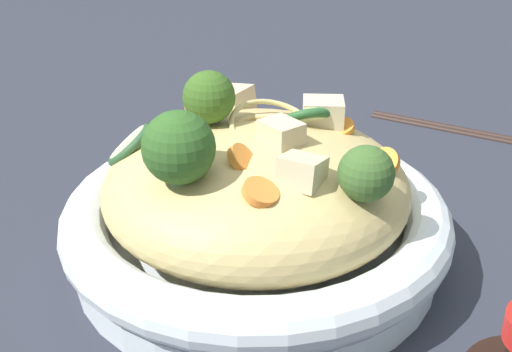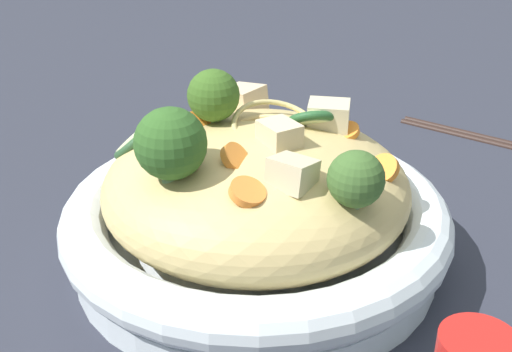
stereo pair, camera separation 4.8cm
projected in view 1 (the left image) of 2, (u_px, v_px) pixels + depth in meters
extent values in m
plane|color=#2A2D38|center=(256.00, 257.00, 0.51)|extent=(3.00, 3.00, 0.00)
cylinder|color=white|center=(256.00, 246.00, 0.51)|extent=(0.27, 0.27, 0.02)
torus|color=white|center=(256.00, 215.00, 0.50)|extent=(0.29, 0.29, 0.04)
ellipsoid|color=tan|center=(256.00, 186.00, 0.49)|extent=(0.22, 0.22, 0.08)
torus|color=tan|center=(250.00, 164.00, 0.47)|extent=(0.06, 0.06, 0.01)
torus|color=tan|center=(274.00, 129.00, 0.49)|extent=(0.08, 0.08, 0.03)
torus|color=tan|center=(257.00, 138.00, 0.47)|extent=(0.08, 0.08, 0.02)
torus|color=#D5BA76|center=(266.00, 192.00, 0.44)|extent=(0.08, 0.08, 0.03)
cone|color=#8DAF76|center=(181.00, 184.00, 0.43)|extent=(0.03, 0.02, 0.02)
sphere|color=#305C23|center=(179.00, 147.00, 0.41)|extent=(0.05, 0.05, 0.05)
cone|color=#9BB96D|center=(210.00, 127.00, 0.49)|extent=(0.02, 0.02, 0.02)
sphere|color=#395F20|center=(209.00, 97.00, 0.48)|extent=(0.05, 0.05, 0.04)
cone|color=#96AE77|center=(364.00, 200.00, 0.42)|extent=(0.02, 0.02, 0.01)
sphere|color=#3C602A|center=(366.00, 174.00, 0.41)|extent=(0.05, 0.05, 0.04)
cylinder|color=orange|center=(260.00, 192.00, 0.41)|extent=(0.03, 0.03, 0.01)
cylinder|color=orange|center=(201.00, 113.00, 0.53)|extent=(0.03, 0.04, 0.02)
cylinder|color=orange|center=(384.00, 163.00, 0.46)|extent=(0.03, 0.03, 0.02)
cylinder|color=orange|center=(341.00, 128.00, 0.49)|extent=(0.03, 0.03, 0.01)
cylinder|color=orange|center=(241.00, 158.00, 0.43)|extent=(0.03, 0.03, 0.02)
cylinder|color=orange|center=(194.00, 126.00, 0.48)|extent=(0.03, 0.03, 0.02)
cylinder|color=beige|center=(130.00, 145.00, 0.49)|extent=(0.04, 0.04, 0.03)
torus|color=#2B502E|center=(130.00, 145.00, 0.49)|extent=(0.05, 0.05, 0.03)
cylinder|color=beige|center=(307.00, 119.00, 0.49)|extent=(0.04, 0.03, 0.03)
torus|color=#27582C|center=(307.00, 119.00, 0.49)|extent=(0.04, 0.04, 0.03)
cube|color=beige|center=(281.00, 135.00, 0.45)|extent=(0.03, 0.03, 0.02)
cube|color=beige|center=(323.00, 117.00, 0.50)|extent=(0.04, 0.03, 0.03)
cube|color=beige|center=(302.00, 172.00, 0.42)|extent=(0.04, 0.04, 0.02)
cube|color=beige|center=(231.00, 104.00, 0.55)|extent=(0.05, 0.05, 0.03)
cylinder|color=black|center=(469.00, 128.00, 0.73)|extent=(0.15, 0.16, 0.01)
cylinder|color=black|center=(467.00, 131.00, 0.72)|extent=(0.15, 0.16, 0.01)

